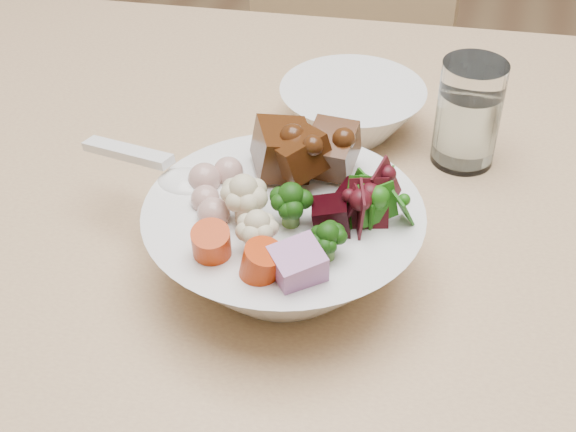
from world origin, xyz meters
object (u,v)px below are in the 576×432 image
at_px(chair_far, 325,118).
at_px(water_glass, 468,117).
at_px(dining_table, 447,279).
at_px(side_bowl, 352,110).
at_px(food_bowl, 286,236).

relative_size(chair_far, water_glass, 7.19).
bearing_deg(dining_table, side_bowl, 128.95).
bearing_deg(side_bowl, water_glass, -11.18).
height_order(dining_table, water_glass, water_glass).
bearing_deg(water_glass, side_bowl, 168.82).
height_order(water_glass, side_bowl, water_glass).
height_order(dining_table, side_bowl, side_bowl).
distance_m(food_bowl, water_glass, 0.27).
xyz_separation_m(food_bowl, water_glass, (0.14, 0.23, 0.01)).
xyz_separation_m(dining_table, side_bowl, (-0.14, 0.14, 0.11)).
xyz_separation_m(water_glass, side_bowl, (-0.13, 0.03, -0.03)).
bearing_deg(water_glass, dining_table, -86.39).
xyz_separation_m(dining_table, chair_far, (-0.27, 0.61, -0.21)).
distance_m(food_bowl, side_bowl, 0.26).
distance_m(dining_table, chair_far, 0.70).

